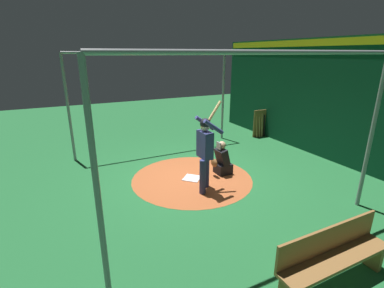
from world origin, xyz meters
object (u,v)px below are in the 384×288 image
(bat_rack, at_px, (262,124))
(bench, at_px, (333,255))
(batter, at_px, (205,148))
(home_plate, at_px, (192,178))
(catcher, at_px, (222,161))

(bat_rack, relative_size, bench, 0.55)
(bat_rack, bearing_deg, batter, 35.49)
(bench, bearing_deg, batter, -85.76)
(home_plate, xyz_separation_m, bench, (-0.24, 3.96, 0.44))
(batter, relative_size, bat_rack, 2.00)
(home_plate, relative_size, bench, 0.22)
(home_plate, xyz_separation_m, catcher, (-0.86, 0.06, 0.34))
(batter, height_order, bench, batter)
(home_plate, height_order, batter, batter)
(catcher, xyz_separation_m, bat_rack, (-3.33, -2.37, 0.13))
(home_plate, distance_m, bench, 3.99)
(catcher, relative_size, bat_rack, 0.87)
(catcher, relative_size, bench, 0.48)
(home_plate, distance_m, bat_rack, 4.81)
(bench, bearing_deg, home_plate, -86.51)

